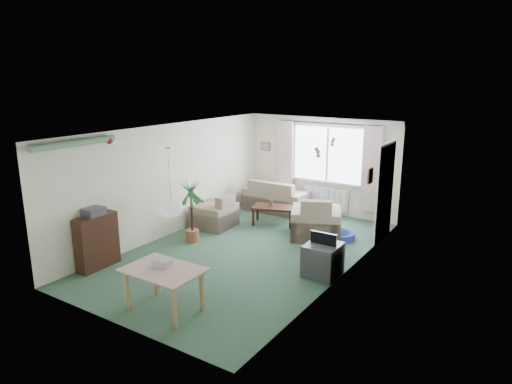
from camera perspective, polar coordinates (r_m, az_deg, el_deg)
The scene contains 25 objects.
ground at distance 9.09m, azimuth -1.04°, elevation -7.43°, with size 6.50×6.50×0.00m, color #32533E.
window at distance 11.34m, azimuth 8.98°, elevation 4.66°, with size 1.80×0.03×1.30m, color white.
curtain_rod at distance 11.16m, azimuth 8.96°, elevation 8.50°, with size 2.60×0.03×0.03m, color black.
curtain_left at distance 11.80m, azimuth 3.62°, elevation 4.05°, with size 0.45×0.08×2.00m, color beige.
curtain_right at distance 10.88m, azimuth 14.24°, elevation 2.75°, with size 0.45×0.08×2.00m, color beige.
radiator at distance 11.54m, azimuth 8.68°, elevation -0.76°, with size 1.20×0.10×0.55m, color white.
doorway at distance 9.88m, azimuth 15.85°, elevation -0.11°, with size 0.03×0.95×2.00m, color black.
pendant_lamp at distance 6.79m, azimuth -10.59°, elevation -2.09°, with size 0.36×0.36×0.36m, color white.
tinsel_garland at distance 8.21m, azimuth -21.73°, elevation 5.68°, with size 1.60×1.60×0.12m, color #196626.
bauble_cluster_a at distance 8.68m, azimuth 9.45°, elevation 6.52°, with size 0.20×0.20×0.20m, color silver.
bauble_cluster_b at distance 7.48m, azimuth 7.84°, elevation 5.34°, with size 0.20×0.20×0.20m, color silver.
wall_picture_back at distance 12.16m, azimuth 1.20°, elevation 5.72°, with size 0.28×0.03×0.22m, color brown.
wall_picture_right at distance 8.83m, azimuth 14.10°, elevation 1.99°, with size 0.03×0.24×0.30m, color brown.
sofa at distance 11.66m, azimuth 2.66°, elevation -0.42°, with size 1.62×0.86×0.81m, color beige.
armchair_corner at distance 9.82m, azimuth 7.51°, elevation -3.06°, with size 1.02×0.97×0.91m, color #B6B18A.
armchair_left at distance 10.46m, azimuth -5.25°, elevation -2.31°, with size 0.87×0.82×0.77m, color beige.
coffee_table at distance 10.64m, azimuth 2.20°, elevation -2.92°, with size 0.97×0.54×0.43m, color black.
photo_frame at distance 10.57m, azimuth 1.85°, elevation -1.35°, with size 0.12×0.02×0.16m, color brown.
bookshelf at distance 8.69m, azimuth -19.27°, elevation -5.88°, with size 0.27×0.80×0.98m, color black.
hifi_box at distance 8.52m, azimuth -19.64°, elevation -2.32°, with size 0.28×0.35×0.14m, color #3B3B40.
houseplant at distance 9.50m, azimuth -8.06°, elevation -2.34°, with size 0.57×0.57×1.34m, color #1F4B1A.
dining_table at distance 6.96m, azimuth -11.38°, elevation -11.97°, with size 1.03×0.68×0.64m, color tan.
gift_box at distance 6.90m, azimuth -11.61°, elevation -8.73°, with size 0.25×0.18×0.12m, color #B5B6C1.
tv_cube at distance 8.06m, azimuth 8.34°, elevation -8.36°, with size 0.56×0.62×0.56m, color #3F3E43.
pet_bed at distance 9.94m, azimuth 10.39°, elevation -5.33°, with size 0.66×0.66×0.13m, color navy.
Camera 1 is at (4.73, -6.99, 3.37)m, focal length 32.00 mm.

